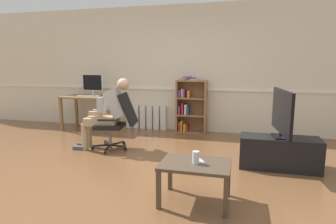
# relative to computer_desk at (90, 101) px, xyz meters

# --- Properties ---
(ground_plane) EXTENTS (18.00, 18.00, 0.00)m
(ground_plane) POSITION_rel_computer_desk_xyz_m (2.00, -2.15, -0.65)
(ground_plane) COLOR brown
(back_wall) EXTENTS (12.00, 0.13, 2.70)m
(back_wall) POSITION_rel_computer_desk_xyz_m (2.00, 0.50, 0.70)
(back_wall) COLOR beige
(back_wall) RESTS_ON ground_plane
(computer_desk) EXTENTS (1.16, 0.67, 0.76)m
(computer_desk) POSITION_rel_computer_desk_xyz_m (0.00, 0.00, 0.00)
(computer_desk) COLOR olive
(computer_desk) RESTS_ON ground_plane
(imac_monitor) EXTENTS (0.49, 0.14, 0.48)m
(imac_monitor) POSITION_rel_computer_desk_xyz_m (0.04, 0.08, 0.38)
(imac_monitor) COLOR silver
(imac_monitor) RESTS_ON computer_desk
(keyboard) EXTENTS (0.39, 0.12, 0.02)m
(keyboard) POSITION_rel_computer_desk_xyz_m (-0.02, -0.14, 0.12)
(keyboard) COLOR silver
(keyboard) RESTS_ON computer_desk
(computer_mouse) EXTENTS (0.06, 0.10, 0.03)m
(computer_mouse) POSITION_rel_computer_desk_xyz_m (0.26, -0.12, 0.13)
(computer_mouse) COLOR white
(computer_mouse) RESTS_ON computer_desk
(bookshelf) EXTENTS (0.64, 0.29, 1.20)m
(bookshelf) POSITION_rel_computer_desk_xyz_m (2.21, 0.29, -0.08)
(bookshelf) COLOR olive
(bookshelf) RESTS_ON ground_plane
(radiator) EXTENTS (0.94, 0.08, 0.53)m
(radiator) POSITION_rel_computer_desk_xyz_m (1.19, 0.39, -0.38)
(radiator) COLOR white
(radiator) RESTS_ON ground_plane
(office_chair) EXTENTS (0.79, 0.63, 0.98)m
(office_chair) POSITION_rel_computer_desk_xyz_m (1.24, -1.23, -0.12)
(office_chair) COLOR black
(office_chair) RESTS_ON ground_plane
(person_seated) EXTENTS (0.99, 0.47, 1.22)m
(person_seated) POSITION_rel_computer_desk_xyz_m (1.07, -1.26, 0.01)
(person_seated) COLOR tan
(person_seated) RESTS_ON ground_plane
(tv_stand) EXTENTS (1.07, 0.41, 0.45)m
(tv_stand) POSITION_rel_computer_desk_xyz_m (3.82, -1.52, -0.42)
(tv_stand) COLOR black
(tv_stand) RESTS_ON ground_plane
(tv_screen) EXTENTS (0.23, 1.01, 0.66)m
(tv_screen) POSITION_rel_computer_desk_xyz_m (3.82, -1.52, 0.15)
(tv_screen) COLOR black
(tv_screen) RESTS_ON tv_stand
(coffee_table) EXTENTS (0.73, 0.53, 0.44)m
(coffee_table) POSITION_rel_computer_desk_xyz_m (2.84, -2.81, -0.27)
(coffee_table) COLOR #4C3D2D
(coffee_table) RESTS_ON ground_plane
(drinking_glass) EXTENTS (0.07, 0.07, 0.13)m
(drinking_glass) POSITION_rel_computer_desk_xyz_m (2.85, -2.83, -0.14)
(drinking_glass) COLOR silver
(drinking_glass) RESTS_ON coffee_table
(spare_remote) EXTENTS (0.11, 0.15, 0.02)m
(spare_remote) POSITION_rel_computer_desk_xyz_m (2.89, -2.77, -0.20)
(spare_remote) COLOR white
(spare_remote) RESTS_ON coffee_table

